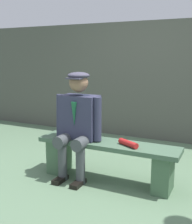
% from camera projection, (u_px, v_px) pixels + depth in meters
% --- Properties ---
extents(ground_plane, '(30.00, 30.00, 0.00)m').
position_uv_depth(ground_plane, '(107.00, 180.00, 3.45)').
color(ground_plane, '#587659').
extents(bench, '(1.72, 0.38, 0.48)m').
position_uv_depth(bench, '(107.00, 156.00, 3.39)').
color(bench, '#43604A').
rests_on(bench, ground).
extents(seated_man, '(0.61, 0.53, 1.30)m').
position_uv_depth(seated_man, '(78.00, 120.00, 3.42)').
color(seated_man, '#30324B').
rests_on(seated_man, ground).
extents(rolled_magazine, '(0.27, 0.19, 0.07)m').
position_uv_depth(rolled_magazine, '(128.00, 143.00, 3.19)').
color(rolled_magazine, '#B21E1E').
rests_on(rolled_magazine, bench).
extents(stadium_wall, '(12.00, 0.24, 2.09)m').
position_uv_depth(stadium_wall, '(153.00, 81.00, 5.08)').
color(stadium_wall, '#4B4C45').
rests_on(stadium_wall, ground).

